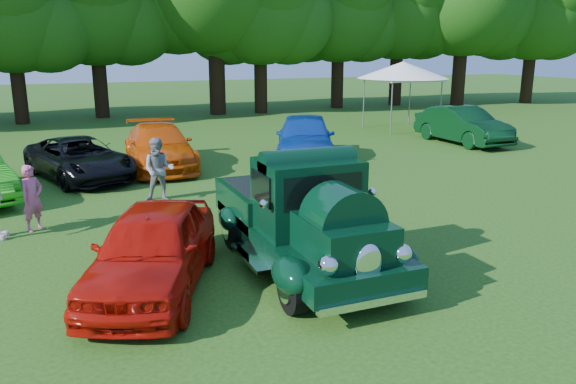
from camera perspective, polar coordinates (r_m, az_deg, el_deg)
name	(u,v)px	position (r m, az deg, el deg)	size (l,w,h in m)	color
ground	(268,267)	(10.49, -2.08, -7.60)	(120.00, 120.00, 0.00)	#1F4A11
hero_pickup	(302,219)	(10.30, 1.43, -2.77)	(2.44, 5.23, 2.04)	black
red_convertible	(153,249)	(9.59, -13.58, -5.63)	(1.67, 4.16, 1.42)	#AE0F07
back_car_black	(80,159)	(18.35, -20.42, 3.19)	(2.11, 4.58, 1.27)	black
back_car_orange	(160,147)	(19.32, -12.92, 4.52)	(2.02, 4.96, 1.44)	#D04B07
back_car_blue	(305,138)	(19.92, 1.75, 5.53)	(1.99, 4.96, 1.69)	#0D3594
back_car_green	(463,125)	(24.85, 17.31, 6.50)	(1.63, 4.67, 1.54)	black
spectator_pink	(32,198)	(13.53, -24.54, -0.55)	(0.54, 0.35, 1.48)	#C95385
spectator_grey	(159,170)	(15.06, -12.99, 2.22)	(0.82, 0.64, 1.68)	gray
canopy_tent	(403,71)	(28.24, 11.58, 11.99)	(4.50, 4.50, 3.28)	white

